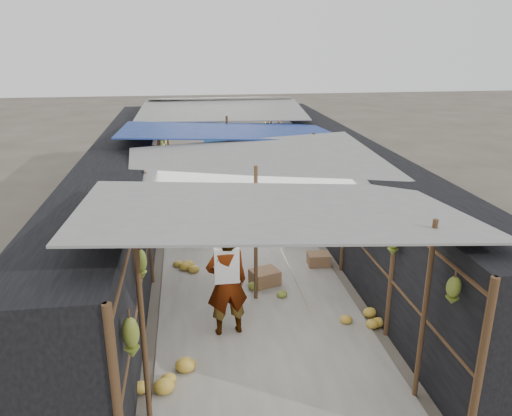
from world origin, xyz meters
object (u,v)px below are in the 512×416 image
shopper_blue (201,208)px  vendor_seated (290,226)px  vendor_elderly (227,283)px  crate_near (265,278)px  black_basin (272,213)px

shopper_blue → vendor_seated: (2.08, -0.28, -0.46)m
vendor_elderly → shopper_blue: (-0.27, 3.90, -0.02)m
crate_near → vendor_elderly: (-0.89, -1.61, 0.78)m
black_basin → vendor_elderly: (-1.74, -5.67, 0.84)m
vendor_seated → vendor_elderly: bearing=-16.6°
crate_near → black_basin: crate_near is taller
black_basin → crate_near: bearing=-101.9°
shopper_blue → crate_near: bearing=-82.5°
black_basin → vendor_elderly: size_ratio=0.34×
black_basin → vendor_elderly: 5.99m
crate_near → black_basin: 4.15m
vendor_elderly → vendor_seated: size_ratio=2.02×
vendor_elderly → shopper_blue: size_ratio=1.02×
vendor_seated → crate_near: bearing=-14.7°
vendor_elderly → black_basin: bearing=-115.9°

